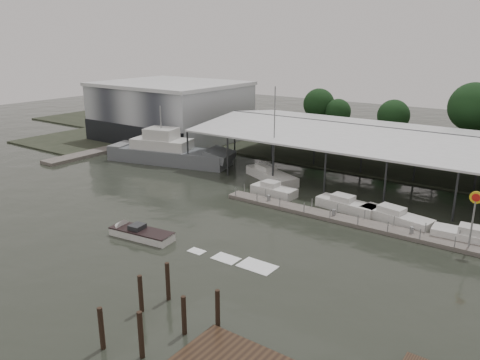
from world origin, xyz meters
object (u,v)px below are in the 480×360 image
Objects in this scene: shell_fuel_sign at (474,209)px; grey_trawler at (170,152)px; speedboat_underway at (137,233)px; white_sailboat at (271,175)px.

shell_fuel_sign is 43.73m from grey_trawler.
speedboat_underway is at bearing -150.16° from shell_fuel_sign.
shell_fuel_sign reaches higher than speedboat_underway.
white_sailboat is 23.25m from speedboat_underway.
white_sailboat is 0.70× the size of speedboat_underway.
shell_fuel_sign is at bearing -157.39° from speedboat_underway.
speedboat_underway is at bearing -66.54° from white_sailboat.
speedboat_underway is (-26.29, -15.09, -3.53)m from shell_fuel_sign.
shell_fuel_sign is 0.44× the size of white_sailboat.
shell_fuel_sign is 0.31× the size of speedboat_underway.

